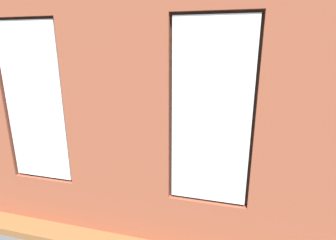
{
  "coord_description": "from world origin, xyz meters",
  "views": [
    {
      "loc": [
        -1.3,
        5.14,
        2.32
      ],
      "look_at": [
        -0.06,
        0.4,
        0.93
      ],
      "focal_mm": 28.0,
      "sensor_mm": 36.0,
      "label": 1
    }
  ],
  "objects_px": {
    "candle_jar": "(182,132)",
    "potted_plant_beside_window_right": "(16,146)",
    "coffee_table": "(182,137)",
    "table_plant_small": "(175,127)",
    "papasan_chair": "(152,117)",
    "cup_ceramic": "(199,132)",
    "media_console": "(65,132)",
    "potted_plant_corner_near_left": "(285,111)",
    "potted_plant_by_left_couch": "(265,138)",
    "remote_black": "(185,136)",
    "couch_left": "(298,170)",
    "tv_flatscreen": "(62,109)",
    "couch_by_window": "(142,184)"
  },
  "relations": [
    {
      "from": "coffee_table",
      "to": "candle_jar",
      "type": "distance_m",
      "value": 0.12
    },
    {
      "from": "remote_black",
      "to": "papasan_chair",
      "type": "height_order",
      "value": "papasan_chair"
    },
    {
      "from": "coffee_table",
      "to": "papasan_chair",
      "type": "xyz_separation_m",
      "value": [
        1.11,
        -1.28,
        0.05
      ]
    },
    {
      "from": "couch_left",
      "to": "papasan_chair",
      "type": "relative_size",
      "value": 2.05
    },
    {
      "from": "table_plant_small",
      "to": "papasan_chair",
      "type": "bearing_deg",
      "value": -51.71
    },
    {
      "from": "couch_by_window",
      "to": "media_console",
      "type": "bearing_deg",
      "value": -35.98
    },
    {
      "from": "coffee_table",
      "to": "media_console",
      "type": "xyz_separation_m",
      "value": [
        2.96,
        0.05,
        -0.13
      ]
    },
    {
      "from": "couch_left",
      "to": "papasan_chair",
      "type": "xyz_separation_m",
      "value": [
        3.3,
        -2.25,
        0.1
      ]
    },
    {
      "from": "cup_ceramic",
      "to": "remote_black",
      "type": "distance_m",
      "value": 0.35
    },
    {
      "from": "cup_ceramic",
      "to": "media_console",
      "type": "height_order",
      "value": "cup_ceramic"
    },
    {
      "from": "cup_ceramic",
      "to": "table_plant_small",
      "type": "bearing_deg",
      "value": 3.84
    },
    {
      "from": "media_console",
      "to": "potted_plant_by_left_couch",
      "type": "relative_size",
      "value": 1.81
    },
    {
      "from": "tv_flatscreen",
      "to": "papasan_chair",
      "type": "distance_m",
      "value": 2.31
    },
    {
      "from": "media_console",
      "to": "potted_plant_corner_near_left",
      "type": "height_order",
      "value": "potted_plant_corner_near_left"
    },
    {
      "from": "couch_by_window",
      "to": "potted_plant_beside_window_right",
      "type": "xyz_separation_m",
      "value": [
        2.11,
        0.11,
        0.43
      ]
    },
    {
      "from": "papasan_chair",
      "to": "remote_black",
      "type": "bearing_deg",
      "value": 130.96
    },
    {
      "from": "potted_plant_corner_near_left",
      "to": "potted_plant_beside_window_right",
      "type": "height_order",
      "value": "potted_plant_beside_window_right"
    },
    {
      "from": "coffee_table",
      "to": "cup_ceramic",
      "type": "distance_m",
      "value": 0.39
    },
    {
      "from": "coffee_table",
      "to": "cup_ceramic",
      "type": "relative_size",
      "value": 16.17
    },
    {
      "from": "remote_black",
      "to": "papasan_chair",
      "type": "bearing_deg",
      "value": -83.42
    },
    {
      "from": "cup_ceramic",
      "to": "potted_plant_beside_window_right",
      "type": "distance_m",
      "value": 3.52
    },
    {
      "from": "coffee_table",
      "to": "table_plant_small",
      "type": "distance_m",
      "value": 0.28
    },
    {
      "from": "coffee_table",
      "to": "potted_plant_corner_near_left",
      "type": "relative_size",
      "value": 1.12
    },
    {
      "from": "couch_left",
      "to": "remote_black",
      "type": "distance_m",
      "value": 2.27
    },
    {
      "from": "potted_plant_by_left_couch",
      "to": "candle_jar",
      "type": "bearing_deg",
      "value": 15.66
    },
    {
      "from": "candle_jar",
      "to": "potted_plant_beside_window_right",
      "type": "bearing_deg",
      "value": 43.41
    },
    {
      "from": "potted_plant_beside_window_right",
      "to": "potted_plant_by_left_couch",
      "type": "bearing_deg",
      "value": -146.81
    },
    {
      "from": "couch_by_window",
      "to": "table_plant_small",
      "type": "distance_m",
      "value": 2.17
    },
    {
      "from": "coffee_table",
      "to": "potted_plant_by_left_couch",
      "type": "height_order",
      "value": "potted_plant_by_left_couch"
    },
    {
      "from": "couch_left",
      "to": "table_plant_small",
      "type": "relative_size",
      "value": 7.77
    },
    {
      "from": "remote_black",
      "to": "candle_jar",
      "type": "bearing_deg",
      "value": -81.4
    },
    {
      "from": "potted_plant_corner_near_left",
      "to": "potted_plant_by_left_couch",
      "type": "height_order",
      "value": "potted_plant_corner_near_left"
    },
    {
      "from": "tv_flatscreen",
      "to": "potted_plant_corner_near_left",
      "type": "relative_size",
      "value": 0.87
    },
    {
      "from": "table_plant_small",
      "to": "remote_black",
      "type": "relative_size",
      "value": 1.6
    },
    {
      "from": "table_plant_small",
      "to": "potted_plant_beside_window_right",
      "type": "bearing_deg",
      "value": 46.67
    },
    {
      "from": "papasan_chair",
      "to": "couch_left",
      "type": "bearing_deg",
      "value": 145.71
    },
    {
      "from": "couch_by_window",
      "to": "cup_ceramic",
      "type": "bearing_deg",
      "value": -103.83
    },
    {
      "from": "coffee_table",
      "to": "couch_by_window",
      "type": "bearing_deg",
      "value": 85.05
    },
    {
      "from": "potted_plant_beside_window_right",
      "to": "media_console",
      "type": "bearing_deg",
      "value": -72.64
    },
    {
      "from": "cup_ceramic",
      "to": "table_plant_small",
      "type": "height_order",
      "value": "table_plant_small"
    },
    {
      "from": "table_plant_small",
      "to": "remote_black",
      "type": "xyz_separation_m",
      "value": [
        -0.26,
        0.19,
        -0.13
      ]
    },
    {
      "from": "table_plant_small",
      "to": "media_console",
      "type": "xyz_separation_m",
      "value": [
        2.79,
        0.13,
        -0.33
      ]
    },
    {
      "from": "table_plant_small",
      "to": "media_console",
      "type": "bearing_deg",
      "value": 2.76
    },
    {
      "from": "remote_black",
      "to": "potted_plant_beside_window_right",
      "type": "distance_m",
      "value": 3.17
    },
    {
      "from": "tv_flatscreen",
      "to": "potted_plant_by_left_couch",
      "type": "distance_m",
      "value": 4.8
    },
    {
      "from": "coffee_table",
      "to": "remote_black",
      "type": "height_order",
      "value": "remote_black"
    },
    {
      "from": "papasan_chair",
      "to": "table_plant_small",
      "type": "bearing_deg",
      "value": 128.29
    },
    {
      "from": "couch_by_window",
      "to": "potted_plant_beside_window_right",
      "type": "bearing_deg",
      "value": 2.86
    },
    {
      "from": "media_console",
      "to": "table_plant_small",
      "type": "bearing_deg",
      "value": -177.24
    },
    {
      "from": "coffee_table",
      "to": "potted_plant_corner_near_left",
      "type": "height_order",
      "value": "potted_plant_corner_near_left"
    }
  ]
}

